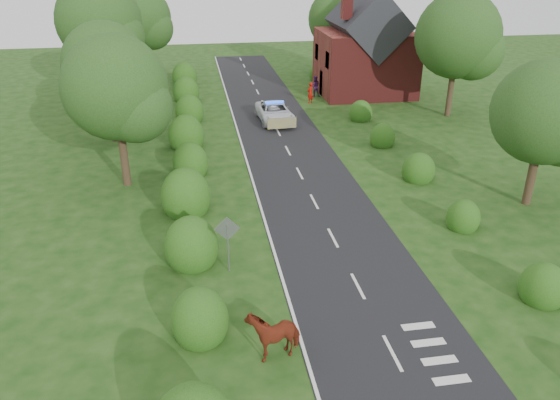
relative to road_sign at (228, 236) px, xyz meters
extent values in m
plane|color=#163D0E|center=(5.00, -2.00, -1.65)|extent=(120.00, 120.00, 0.00)
cube|color=black|center=(5.00, 13.00, -1.64)|extent=(6.00, 70.00, 0.02)
cube|color=white|center=(5.00, -6.00, -1.63)|extent=(0.12, 1.80, 0.01)
cube|color=white|center=(5.00, -2.00, -1.63)|extent=(0.12, 1.80, 0.01)
cube|color=white|center=(5.00, 2.00, -1.63)|extent=(0.12, 1.80, 0.01)
cube|color=white|center=(5.00, 6.00, -1.63)|extent=(0.12, 1.80, 0.01)
cube|color=white|center=(5.00, 10.00, -1.63)|extent=(0.12, 1.80, 0.01)
cube|color=white|center=(5.00, 14.00, -1.63)|extent=(0.12, 1.80, 0.01)
cube|color=white|center=(5.00, 18.00, -1.63)|extent=(0.12, 1.80, 0.01)
cube|color=white|center=(5.00, 22.00, -1.63)|extent=(0.12, 1.80, 0.01)
cube|color=white|center=(5.00, 26.00, -1.63)|extent=(0.12, 1.80, 0.01)
cube|color=white|center=(5.00, 30.00, -1.63)|extent=(0.12, 1.80, 0.01)
cube|color=white|center=(5.00, 34.00, -1.63)|extent=(0.12, 1.80, 0.01)
cube|color=white|center=(5.00, 38.00, -1.63)|extent=(0.12, 1.80, 0.01)
cube|color=white|center=(5.00, 42.00, -1.63)|extent=(0.12, 1.80, 0.01)
cube|color=white|center=(5.00, 46.00, -1.63)|extent=(0.12, 1.80, 0.01)
cube|color=white|center=(2.10, 13.00, -1.63)|extent=(0.12, 70.00, 0.01)
cube|color=white|center=(6.40, -7.50, -1.63)|extent=(1.20, 0.35, 0.01)
cube|color=white|center=(6.40, -6.60, -1.63)|extent=(1.20, 0.35, 0.01)
cube|color=white|center=(6.40, -5.70, -1.63)|extent=(1.20, 0.35, 0.01)
cube|color=white|center=(6.40, -4.80, -1.63)|extent=(1.20, 0.35, 0.01)
ellipsoid|color=#1B4B10|center=(-1.30, -4.00, -0.99)|extent=(2.00, 2.10, 2.40)
ellipsoid|color=#1B4B10|center=(-1.50, 1.00, -0.91)|extent=(2.30, 2.41, 2.70)
ellipsoid|color=#1B4B10|center=(-1.70, 6.00, -0.83)|extent=(2.50, 2.62, 3.00)
ellipsoid|color=#1B4B10|center=(-1.40, 11.00, -0.97)|extent=(2.10, 2.20, 2.50)
ellipsoid|color=#1B4B10|center=(-1.60, 16.00, -0.88)|extent=(2.40, 2.52, 2.80)
ellipsoid|color=#1B4B10|center=(-1.30, 22.00, -0.94)|extent=(2.20, 2.31, 2.60)
ellipsoid|color=#1B4B10|center=(-1.50, 28.00, -0.91)|extent=(2.30, 2.41, 2.70)
ellipsoid|color=#1B4B10|center=(-1.60, 34.00, -0.88)|extent=(2.40, 2.52, 2.80)
ellipsoid|color=#1B4B10|center=(11.70, -4.00, -1.10)|extent=(1.80, 1.89, 2.00)
ellipsoid|color=#1B4B10|center=(11.40, 2.00, -1.13)|extent=(1.60, 1.68, 1.90)
ellipsoid|color=#1B4B10|center=(11.60, 8.00, -1.08)|extent=(1.90, 2.00, 2.10)
ellipsoid|color=#1B4B10|center=(11.50, 14.00, -1.10)|extent=(1.70, 1.78, 2.00)
ellipsoid|color=#1B4B10|center=(11.80, 20.00, -1.10)|extent=(1.80, 1.89, 2.00)
ellipsoid|color=#1B4B10|center=(11.60, 34.00, -1.10)|extent=(1.70, 1.78, 2.00)
cylinder|color=#332316|center=(-5.00, 10.00, 0.33)|extent=(0.44, 0.44, 3.96)
sphere|color=#253D16|center=(-5.00, 10.00, 3.93)|extent=(5.60, 5.60, 5.60)
sphere|color=#306422|center=(-4.02, 9.44, 3.03)|extent=(3.92, 3.92, 3.92)
cylinder|color=#332316|center=(-6.50, 18.00, 0.22)|extent=(0.44, 0.44, 3.74)
sphere|color=#253D16|center=(-6.50, 18.00, 3.62)|extent=(5.60, 5.60, 5.60)
sphere|color=#306422|center=(-5.52, 17.44, 2.77)|extent=(3.92, 3.92, 3.92)
cylinder|color=#332316|center=(-8.00, 28.00, 0.77)|extent=(0.44, 0.44, 4.84)
sphere|color=#253D16|center=(-8.00, 28.00, 5.17)|extent=(6.80, 6.80, 6.80)
sphere|color=#306422|center=(-6.81, 27.32, 4.07)|extent=(4.76, 4.76, 4.76)
cylinder|color=#332316|center=(-5.50, 38.00, 0.44)|extent=(0.44, 0.44, 4.18)
sphere|color=#253D16|center=(-5.50, 38.00, 4.24)|extent=(6.00, 6.00, 6.00)
sphere|color=#306422|center=(-4.45, 37.40, 3.29)|extent=(4.20, 4.20, 4.20)
cylinder|color=#332316|center=(16.00, 4.00, 0.11)|extent=(0.44, 0.44, 3.52)
sphere|color=#253D16|center=(16.00, 4.00, 3.31)|extent=(5.20, 5.20, 5.20)
cylinder|color=#332316|center=(19.00, 20.00, 0.55)|extent=(0.44, 0.44, 4.40)
sphere|color=#253D16|center=(19.00, 20.00, 4.55)|extent=(6.40, 6.40, 6.40)
sphere|color=#306422|center=(20.12, 19.36, 3.55)|extent=(4.48, 4.48, 4.48)
cylinder|color=#332316|center=(14.00, 36.00, 0.33)|extent=(0.44, 0.44, 3.96)
sphere|color=#253D16|center=(14.00, 36.00, 3.93)|extent=(6.00, 6.00, 6.00)
sphere|color=#306422|center=(15.05, 35.40, 3.03)|extent=(4.20, 4.20, 4.20)
cylinder|color=gray|center=(0.00, 0.00, -0.55)|extent=(0.08, 0.08, 2.20)
cube|color=gray|center=(0.00, 0.00, 0.35)|extent=(1.06, 0.04, 1.06)
cube|color=maroon|center=(14.50, 28.00, 1.10)|extent=(8.00, 7.00, 5.50)
cube|color=black|center=(14.50, 28.00, 4.55)|extent=(5.94, 7.40, 5.94)
cube|color=maroon|center=(12.00, 26.00, 5.95)|extent=(0.80, 0.80, 1.60)
imported|color=maroon|center=(1.09, -5.27, -0.94)|extent=(2.22, 1.60, 1.42)
imported|color=silver|center=(5.14, 20.69, -0.94)|extent=(2.65, 5.28, 1.43)
cube|color=yellow|center=(5.29, 18.08, -1.01)|extent=(2.14, 0.18, 0.79)
cube|color=blue|center=(5.14, 20.69, -0.14)|extent=(1.44, 0.36, 0.14)
imported|color=#AB1007|center=(9.00, 25.52, -0.77)|extent=(0.76, 0.72, 1.76)
imported|color=#56266D|center=(9.88, 27.68, -0.74)|extent=(0.89, 0.70, 1.82)
camera|label=1|loc=(-1.05, -19.53, 10.79)|focal=35.00mm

